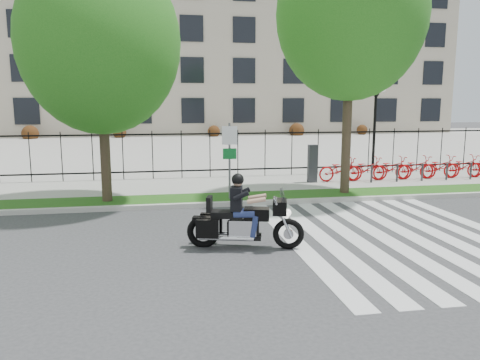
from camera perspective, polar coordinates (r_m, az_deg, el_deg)
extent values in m
plane|color=#343436|center=(11.02, -4.40, -8.07)|extent=(120.00, 120.00, 0.00)
cube|color=#B6B5AC|center=(14.95, -5.99, -3.10)|extent=(60.00, 0.20, 0.15)
cube|color=#164B12|center=(15.78, -6.22, -2.43)|extent=(60.00, 1.50, 0.15)
cube|color=gray|center=(18.23, -6.77, -0.83)|extent=(60.00, 3.50, 0.15)
cube|color=gray|center=(35.62, -8.47, 4.12)|extent=(80.00, 34.00, 0.10)
cube|color=#AFA38D|center=(55.87, -9.39, 16.23)|extent=(60.00, 20.00, 20.00)
cylinder|color=black|center=(25.05, 16.07, 6.10)|extent=(0.14, 0.14, 4.00)
cylinder|color=black|center=(25.02, 16.27, 10.45)|extent=(0.06, 0.70, 0.70)
sphere|color=white|center=(24.87, 15.55, 10.72)|extent=(0.36, 0.36, 0.36)
sphere|color=white|center=(25.18, 17.01, 10.63)|extent=(0.36, 0.36, 0.36)
cylinder|color=#34261C|center=(15.56, -16.15, 3.91)|extent=(0.32, 0.32, 3.51)
ellipsoid|color=#176216|center=(15.60, -16.72, 15.84)|extent=(4.96, 4.96, 5.70)
cylinder|color=#34261C|center=(16.76, 12.88, 6.24)|extent=(0.32, 0.32, 4.57)
ellipsoid|color=#176216|center=(16.98, 13.38, 19.11)|extent=(5.02, 5.02, 5.77)
cube|color=#2D2D33|center=(18.83, 8.82, 2.00)|extent=(0.35, 0.25, 1.50)
imported|color=#C3080B|center=(19.29, 12.18, 1.26)|extent=(1.83, 0.64, 0.96)
cylinder|color=#2D2D33|center=(18.85, 12.74, 0.65)|extent=(0.08, 0.08, 0.70)
imported|color=#C3080B|center=(19.73, 15.14, 1.33)|extent=(1.83, 0.64, 0.96)
cylinder|color=#2D2D33|center=(19.31, 15.75, 0.73)|extent=(0.08, 0.08, 0.70)
imported|color=#C3080B|center=(20.23, 17.96, 1.39)|extent=(1.83, 0.64, 0.96)
cylinder|color=#2D2D33|center=(19.81, 18.61, 0.81)|extent=(0.08, 0.08, 0.70)
imported|color=#C3080B|center=(20.76, 20.64, 1.44)|extent=(1.83, 0.64, 0.96)
cylinder|color=#2D2D33|center=(20.36, 21.33, 0.88)|extent=(0.08, 0.08, 0.70)
imported|color=#C3080B|center=(21.35, 23.18, 1.49)|extent=(1.83, 0.64, 0.96)
cylinder|color=#2D2D33|center=(20.95, 23.90, 0.94)|extent=(0.08, 0.08, 0.70)
imported|color=#C3080B|center=(21.97, 25.58, 1.53)|extent=(1.83, 0.64, 0.96)
cylinder|color=#2D2D33|center=(21.58, 26.33, 1.00)|extent=(0.08, 0.08, 0.70)
cylinder|color=#59595B|center=(15.36, -1.29, 2.31)|extent=(0.07, 0.07, 2.50)
cube|color=white|center=(15.24, -1.27, 5.46)|extent=(0.50, 0.03, 0.60)
cube|color=#0C6626|center=(15.29, -1.27, 3.22)|extent=(0.45, 0.03, 0.35)
torus|color=black|center=(10.76, 5.93, -6.56)|extent=(0.72, 0.31, 0.71)
torus|color=black|center=(10.90, -4.53, -6.34)|extent=(0.77, 0.34, 0.76)
cube|color=black|center=(10.61, 4.86, -3.27)|extent=(0.45, 0.63, 0.31)
cube|color=#26262B|center=(10.56, 5.27, -2.01)|extent=(0.28, 0.54, 0.31)
cube|color=silver|center=(10.76, 0.39, -5.88)|extent=(0.69, 0.50, 0.41)
cube|color=black|center=(10.66, 2.06, -4.15)|extent=(0.64, 0.49, 0.27)
cube|color=black|center=(10.71, -1.55, -4.18)|extent=(0.80, 0.55, 0.14)
cube|color=black|center=(10.71, -3.76, -2.95)|extent=(0.19, 0.37, 0.35)
cube|color=black|center=(10.54, -3.98, -5.95)|extent=(0.54, 0.29, 0.41)
cube|color=black|center=(11.13, -3.49, -5.11)|extent=(0.54, 0.29, 0.41)
cube|color=black|center=(10.61, -0.44, -2.25)|extent=(0.35, 0.46, 0.54)
sphere|color=tan|center=(10.53, -0.28, -0.16)|extent=(0.24, 0.24, 0.24)
sphere|color=black|center=(10.53, -0.28, 0.06)|extent=(0.28, 0.28, 0.28)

